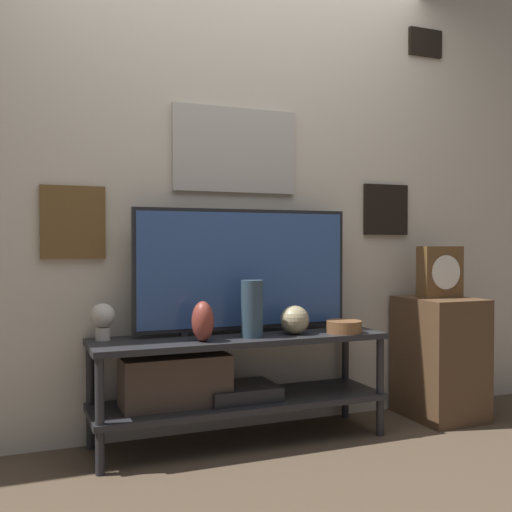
{
  "coord_description": "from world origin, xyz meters",
  "views": [
    {
      "loc": [
        -1.04,
        -2.56,
        1.01
      ],
      "look_at": [
        0.09,
        0.25,
        0.94
      ],
      "focal_mm": 42.0,
      "sensor_mm": 36.0,
      "label": 1
    }
  ],
  "objects_px": {
    "vase_tall_ceramic": "(252,309)",
    "vase_wide_bowl": "(344,327)",
    "mantel_clock": "(440,272)",
    "vase_urn_stoneware": "(203,321)",
    "television": "(244,269)",
    "vase_round_glass": "(295,320)",
    "decorative_bust": "(103,318)"
  },
  "relations": [
    {
      "from": "vase_wide_bowl",
      "to": "decorative_bust",
      "type": "height_order",
      "value": "decorative_bust"
    },
    {
      "from": "television",
      "to": "vase_urn_stoneware",
      "type": "distance_m",
      "value": 0.41
    },
    {
      "from": "vase_urn_stoneware",
      "to": "vase_round_glass",
      "type": "distance_m",
      "value": 0.5
    },
    {
      "from": "vase_wide_bowl",
      "to": "vase_tall_ceramic",
      "type": "bearing_deg",
      "value": 175.01
    },
    {
      "from": "mantel_clock",
      "to": "television",
      "type": "bearing_deg",
      "value": 175.53
    },
    {
      "from": "vase_wide_bowl",
      "to": "mantel_clock",
      "type": "relative_size",
      "value": 0.62
    },
    {
      "from": "vase_wide_bowl",
      "to": "vase_round_glass",
      "type": "relative_size",
      "value": 1.25
    },
    {
      "from": "vase_round_glass",
      "to": "television",
      "type": "bearing_deg",
      "value": 146.34
    },
    {
      "from": "television",
      "to": "vase_round_glass",
      "type": "xyz_separation_m",
      "value": [
        0.22,
        -0.15,
        -0.26
      ]
    },
    {
      "from": "vase_urn_stoneware",
      "to": "vase_round_glass",
      "type": "xyz_separation_m",
      "value": [
        0.5,
        0.04,
        -0.02
      ]
    },
    {
      "from": "vase_urn_stoneware",
      "to": "vase_wide_bowl",
      "type": "bearing_deg",
      "value": -0.93
    },
    {
      "from": "television",
      "to": "vase_tall_ceramic",
      "type": "bearing_deg",
      "value": -95.84
    },
    {
      "from": "vase_tall_ceramic",
      "to": "mantel_clock",
      "type": "xyz_separation_m",
      "value": [
        1.2,
        0.07,
        0.16
      ]
    },
    {
      "from": "vase_urn_stoneware",
      "to": "vase_tall_ceramic",
      "type": "bearing_deg",
      "value": 6.73
    },
    {
      "from": "television",
      "to": "vase_urn_stoneware",
      "type": "xyz_separation_m",
      "value": [
        -0.28,
        -0.19,
        -0.23
      ]
    },
    {
      "from": "vase_wide_bowl",
      "to": "decorative_bust",
      "type": "xyz_separation_m",
      "value": [
        -1.19,
        0.22,
        0.07
      ]
    },
    {
      "from": "vase_wide_bowl",
      "to": "mantel_clock",
      "type": "distance_m",
      "value": 0.76
    },
    {
      "from": "vase_urn_stoneware",
      "to": "vase_wide_bowl",
      "type": "relative_size",
      "value": 1.04
    },
    {
      "from": "vase_round_glass",
      "to": "mantel_clock",
      "type": "relative_size",
      "value": 0.5
    },
    {
      "from": "vase_urn_stoneware",
      "to": "vase_round_glass",
      "type": "relative_size",
      "value": 1.3
    },
    {
      "from": "vase_tall_ceramic",
      "to": "vase_round_glass",
      "type": "distance_m",
      "value": 0.25
    },
    {
      "from": "television",
      "to": "mantel_clock",
      "type": "distance_m",
      "value": 1.18
    },
    {
      "from": "television",
      "to": "vase_round_glass",
      "type": "relative_size",
      "value": 7.89
    },
    {
      "from": "vase_tall_ceramic",
      "to": "vase_wide_bowl",
      "type": "distance_m",
      "value": 0.51
    },
    {
      "from": "vase_tall_ceramic",
      "to": "mantel_clock",
      "type": "relative_size",
      "value": 0.96
    },
    {
      "from": "vase_wide_bowl",
      "to": "decorative_bust",
      "type": "distance_m",
      "value": 1.22
    },
    {
      "from": "vase_tall_ceramic",
      "to": "decorative_bust",
      "type": "relative_size",
      "value": 1.59
    },
    {
      "from": "mantel_clock",
      "to": "vase_tall_ceramic",
      "type": "bearing_deg",
      "value": -176.84
    },
    {
      "from": "vase_tall_ceramic",
      "to": "decorative_bust",
      "type": "bearing_deg",
      "value": 165.62
    },
    {
      "from": "vase_tall_ceramic",
      "to": "vase_wide_bowl",
      "type": "xyz_separation_m",
      "value": [
        0.5,
        -0.04,
        -0.11
      ]
    },
    {
      "from": "vase_wide_bowl",
      "to": "mantel_clock",
      "type": "xyz_separation_m",
      "value": [
        0.7,
        0.11,
        0.27
      ]
    },
    {
      "from": "vase_tall_ceramic",
      "to": "vase_round_glass",
      "type": "xyz_separation_m",
      "value": [
        0.24,
        0.01,
        -0.07
      ]
    }
  ]
}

